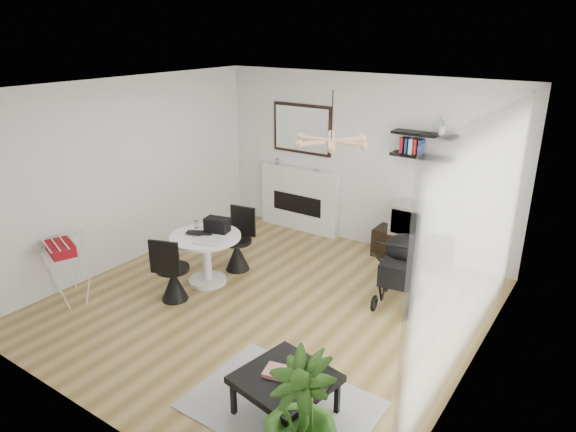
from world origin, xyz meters
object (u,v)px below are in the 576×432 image
Objects in this scene: stroller at (400,272)px; potted_plant at (300,416)px; tv_console at (412,247)px; drying_rack at (68,269)px; dining_table at (206,252)px; coffee_table at (285,380)px; fireplace at (300,191)px; crt_tv at (411,219)px.

potted_plant is at bearing -90.56° from stroller.
drying_rack is (-3.19, -3.61, 0.22)m from tv_console.
drying_rack is 0.77× the size of potted_plant.
stroller reaches higher than drying_rack.
dining_table is 2.80m from coffee_table.
coffee_table is at bearing -99.42° from stroller.
potted_plant is (0.45, -0.45, 0.17)m from coffee_table.
fireplace is 2.24× the size of dining_table.
drying_rack reaches higher than dining_table.
stroller is at bearing 22.58° from dining_table.
crt_tv reaches higher than dining_table.
tv_console is at bearing 100.11° from potted_plant.
potted_plant is at bearing -56.71° from fireplace.
tv_console is at bearing 96.43° from stroller.
drying_rack is 4.00m from potted_plant.
potted_plant reaches higher than crt_tv.
stroller is at bearing -75.04° from tv_console.
fireplace is at bearing 176.31° from tv_console.
crt_tv reaches higher than coffee_table.
coffee_table is at bearing -84.80° from crt_tv.
stroller reaches higher than crt_tv.
stroller reaches higher than dining_table.
coffee_table is (3.49, -0.17, -0.07)m from drying_rack.
dining_table is (-2.01, -2.27, -0.20)m from crt_tv.
dining_table is 3.43m from potted_plant.
dining_table is at bearing 69.37° from drying_rack.
coffee_table is at bearing 16.88° from drying_rack.
drying_rack is at bearing -130.22° from dining_table.
dining_table is (0.06, -2.40, -0.22)m from fireplace.
fireplace is 2.40× the size of coffee_table.
crt_tv is 0.54× the size of stroller.
fireplace reaches higher than crt_tv.
stroller is (3.53, 2.34, -0.01)m from drying_rack.
potted_plant is at bearing -79.89° from tv_console.
crt_tv is 0.50× the size of potted_plant.
fireplace reaches higher than coffee_table.
tv_console is 1.33m from stroller.
crt_tv is at bearing 48.36° from dining_table.
tv_console is at bearing 4.39° from crt_tv.
fireplace is 2.18× the size of stroller.
crt_tv is 0.59× the size of coffee_table.
crt_tv reaches higher than drying_rack.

